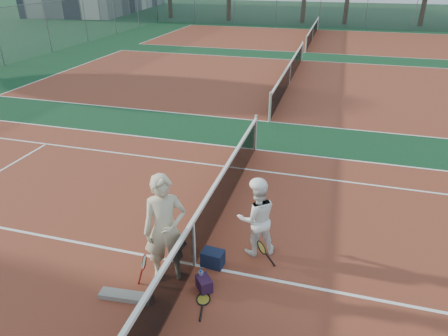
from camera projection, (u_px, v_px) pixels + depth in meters
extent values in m
plane|color=#0E331B|center=(195.00, 265.00, 7.44)|extent=(130.00, 130.00, 0.00)
cube|color=brown|center=(195.00, 265.00, 7.44)|extent=(23.77, 10.97, 0.01)
cube|color=brown|center=(289.00, 83.00, 19.04)|extent=(23.77, 10.97, 0.01)
cube|color=brown|center=(312.00, 39.00, 30.64)|extent=(23.77, 10.97, 0.01)
imported|color=beige|center=(165.00, 229.00, 6.73)|extent=(0.88, 0.76, 2.03)
imported|color=white|center=(257.00, 218.00, 7.47)|extent=(0.92, 0.84, 1.54)
cube|color=black|center=(213.00, 258.00, 7.38)|extent=(0.42, 0.30, 0.32)
cube|color=#27102C|center=(204.00, 284.00, 6.83)|extent=(0.36, 0.37, 0.25)
cube|color=slate|center=(126.00, 296.00, 6.68)|extent=(0.91, 0.29, 0.09)
cylinder|color=#C9DDFF|center=(201.00, 278.00, 6.91)|extent=(0.09, 0.09, 0.30)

